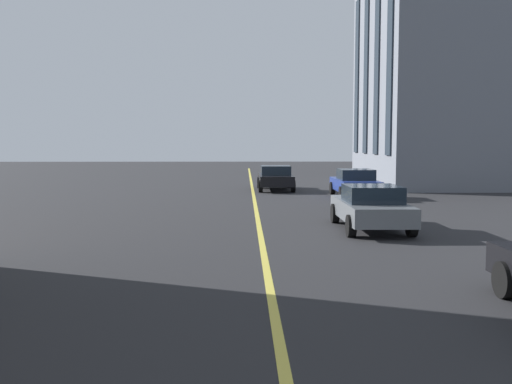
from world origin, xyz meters
TOP-DOWN VIEW (x-y plane):
  - lane_centre_line at (20.00, 0.00)m, footprint 80.00×0.16m
  - car_grey_mid at (19.26, -3.41)m, footprint 4.40×1.95m
  - car_blue_near at (29.63, -4.90)m, footprint 4.40×1.95m
  - car_black_trailing at (33.80, -1.27)m, footprint 4.40×1.95m
  - building_right_near at (38.15, -12.44)m, footprint 12.35×10.00m

SIDE VIEW (x-z plane):
  - lane_centre_line at x=20.00m, z-range 0.00..0.01m
  - car_grey_mid at x=19.26m, z-range 0.02..1.39m
  - car_blue_near at x=29.63m, z-range 0.02..1.39m
  - car_black_trailing at x=33.80m, z-range 0.02..1.39m
  - building_right_near at x=38.15m, z-range 0.00..13.86m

